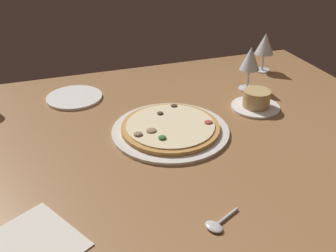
# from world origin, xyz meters

# --- Properties ---
(dining_table) EXTENTS (1.50, 1.10, 0.04)m
(dining_table) POSITION_xyz_m (0.00, 0.00, 0.02)
(dining_table) COLOR #996B42
(dining_table) RESTS_ON ground
(pizza_main) EXTENTS (0.34, 0.34, 0.03)m
(pizza_main) POSITION_xyz_m (0.02, 0.03, 0.05)
(pizza_main) COLOR silver
(pizza_main) RESTS_ON dining_table
(ramekin_on_saucer) EXTENTS (0.16, 0.16, 0.06)m
(ramekin_on_saucer) POSITION_xyz_m (0.33, 0.08, 0.06)
(ramekin_on_saucer) COLOR white
(ramekin_on_saucer) RESTS_ON dining_table
(wine_glass_far) EXTENTS (0.07, 0.07, 0.15)m
(wine_glass_far) POSITION_xyz_m (0.52, 0.36, 0.14)
(wine_glass_far) COLOR silver
(wine_glass_far) RESTS_ON dining_table
(wine_glass_near) EXTENTS (0.07, 0.07, 0.15)m
(wine_glass_near) POSITION_xyz_m (0.38, 0.22, 0.15)
(wine_glass_near) COLOR silver
(wine_glass_near) RESTS_ON dining_table
(side_plate) EXTENTS (0.19, 0.19, 0.01)m
(side_plate) POSITION_xyz_m (-0.21, 0.34, 0.04)
(side_plate) COLOR white
(side_plate) RESTS_ON dining_table
(paper_menu) EXTENTS (0.22, 0.23, 0.00)m
(paper_menu) POSITION_xyz_m (-0.36, -0.29, 0.04)
(paper_menu) COLOR silver
(paper_menu) RESTS_ON dining_table
(spoon) EXTENTS (0.09, 0.06, 0.01)m
(spoon) POSITION_xyz_m (-0.01, -0.36, 0.04)
(spoon) COLOR silver
(spoon) RESTS_ON dining_table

